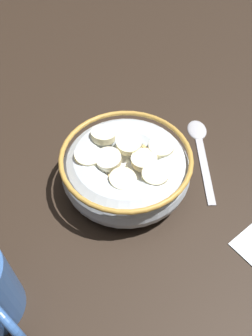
% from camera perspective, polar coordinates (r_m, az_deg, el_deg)
% --- Properties ---
extents(ground_plane, '(1.18, 1.18, 0.02)m').
position_cam_1_polar(ground_plane, '(0.46, -0.00, -3.14)').
color(ground_plane, black).
extents(cereal_bowl, '(0.16, 0.16, 0.06)m').
position_cam_1_polar(cereal_bowl, '(0.43, 0.00, -0.01)').
color(cereal_bowl, '#B2BCC6').
rests_on(cereal_bowl, ground_plane).
extents(spoon, '(0.11, 0.13, 0.01)m').
position_cam_1_polar(spoon, '(0.51, 11.83, 4.43)').
color(spoon, '#A5A5AD').
rests_on(spoon, ground_plane).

